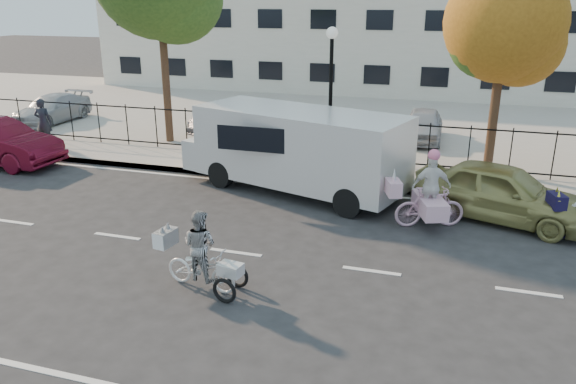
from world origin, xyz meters
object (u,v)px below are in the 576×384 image
(lamppost, at_px, (331,73))
(lot_car_a, at_px, (52,109))
(white_van, at_px, (296,147))
(lot_car_c, at_px, (230,118))
(gold_sedan, at_px, (501,192))
(pedestrian, at_px, (43,122))
(unicorn_bike, at_px, (429,199))
(zebra_trike, at_px, (201,259))
(lot_car_d, at_px, (423,125))

(lamppost, height_order, lot_car_a, lamppost)
(white_van, bearing_deg, lot_car_c, 144.82)
(lamppost, distance_m, gold_sedan, 6.38)
(pedestrian, height_order, lot_car_c, pedestrian)
(white_van, bearing_deg, pedestrian, -173.11)
(lamppost, xyz_separation_m, lot_car_c, (-4.83, 3.30, -2.35))
(lot_car_a, bearing_deg, unicorn_bike, -21.56)
(lot_car_c, bearing_deg, pedestrian, -127.26)
(pedestrian, xyz_separation_m, lot_car_a, (-2.48, 3.51, -0.28))
(gold_sedan, distance_m, lot_car_c, 11.76)
(zebra_trike, distance_m, pedestrian, 12.76)
(lot_car_a, height_order, lot_car_c, lot_car_c)
(zebra_trike, height_order, lot_car_c, zebra_trike)
(unicorn_bike, xyz_separation_m, lot_car_d, (-0.77, 8.32, 0.03))
(gold_sedan, xyz_separation_m, lot_car_d, (-2.46, 7.29, 0.02))
(lamppost, bearing_deg, white_van, -100.15)
(white_van, height_order, lot_car_d, white_van)
(unicorn_bike, xyz_separation_m, pedestrian, (-13.97, 3.47, 0.29))
(zebra_trike, xyz_separation_m, lot_car_d, (3.17, 12.73, 0.13))
(white_van, distance_m, pedestrian, 10.30)
(pedestrian, xyz_separation_m, lot_car_d, (13.20, 4.85, -0.26))
(lot_car_d, bearing_deg, zebra_trike, -105.43)
(white_van, bearing_deg, lamppost, 96.94)
(white_van, bearing_deg, unicorn_bike, -6.11)
(zebra_trike, bearing_deg, gold_sedan, -36.85)
(gold_sedan, xyz_separation_m, lot_car_c, (-9.93, 6.30, 0.03))
(zebra_trike, height_order, unicorn_bike, unicorn_bike)
(gold_sedan, distance_m, lot_car_a, 19.09)
(pedestrian, bearing_deg, unicorn_bike, 154.69)
(lot_car_d, bearing_deg, gold_sedan, -72.79)
(white_van, distance_m, lot_car_c, 7.22)
(pedestrian, bearing_deg, gold_sedan, 159.80)
(zebra_trike, distance_m, lot_car_d, 13.11)
(white_van, xyz_separation_m, gold_sedan, (5.52, -0.61, -0.57))
(gold_sedan, bearing_deg, pedestrian, 99.86)
(lot_car_d, bearing_deg, lot_car_c, -173.93)
(zebra_trike, distance_m, lot_car_c, 12.50)
(unicorn_bike, distance_m, gold_sedan, 1.98)
(lamppost, relative_size, unicorn_bike, 2.19)
(pedestrian, distance_m, lot_car_c, 6.92)
(lot_car_d, bearing_deg, lamppost, -123.04)
(unicorn_bike, bearing_deg, zebra_trike, 118.01)
(lamppost, height_order, lot_car_c, lamppost)
(zebra_trike, xyz_separation_m, unicorn_bike, (3.94, 4.41, 0.11))
(lamppost, height_order, zebra_trike, lamppost)
(gold_sedan, relative_size, pedestrian, 2.46)
(unicorn_bike, relative_size, white_van, 0.28)
(white_van, bearing_deg, gold_sedan, 10.79)
(gold_sedan, relative_size, lot_car_c, 1.15)
(lamppost, bearing_deg, unicorn_bike, -49.81)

